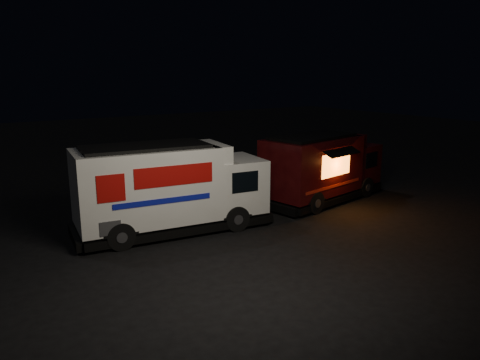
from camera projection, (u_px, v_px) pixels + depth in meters
name	position (u px, v px, depth m)	size (l,w,h in m)	color
ground	(223.00, 239.00, 14.57)	(80.00, 80.00, 0.00)	black
white_truck	(173.00, 188.00, 15.09)	(6.40, 2.18, 2.90)	white
red_truck	(323.00, 167.00, 18.76)	(5.83, 2.14, 2.71)	#3E0B0C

